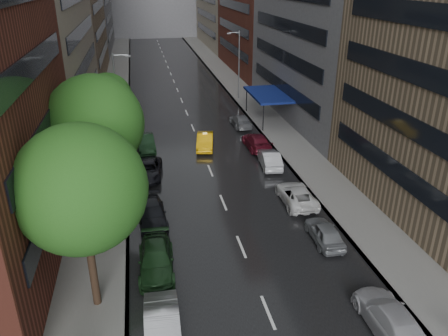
# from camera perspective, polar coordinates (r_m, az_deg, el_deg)

# --- Properties ---
(road) EXTENTS (14.00, 140.00, 0.01)m
(road) POSITION_cam_1_polar(r_m,az_deg,el_deg) (64.88, -5.93, 9.69)
(road) COLOR black
(road) RESTS_ON ground
(sidewalk_left) EXTENTS (4.00, 140.00, 0.15)m
(sidewalk_left) POSITION_cam_1_polar(r_m,az_deg,el_deg) (64.72, -13.98, 9.14)
(sidewalk_left) COLOR gray
(sidewalk_left) RESTS_ON ground
(sidewalk_right) EXTENTS (4.00, 140.00, 0.15)m
(sidewalk_right) POSITION_cam_1_polar(r_m,az_deg,el_deg) (66.25, 1.95, 10.16)
(sidewalk_right) COLOR gray
(sidewalk_right) RESTS_ON ground
(tree_near) EXTENTS (6.21, 6.21, 9.90)m
(tree_near) POSITION_cam_1_polar(r_m,az_deg,el_deg) (21.20, -18.21, -2.65)
(tree_near) COLOR #382619
(tree_near) RESTS_ON ground
(tree_mid) EXTENTS (6.40, 6.40, 10.19)m
(tree_mid) POSITION_cam_1_polar(r_m,az_deg,el_deg) (29.69, -16.51, 5.58)
(tree_mid) COLOR #382619
(tree_mid) RESTS_ON ground
(tree_far) EXTENTS (4.69, 4.69, 7.48)m
(tree_far) POSITION_cam_1_polar(r_m,az_deg,el_deg) (43.47, -14.93, 8.85)
(tree_far) COLOR #382619
(tree_far) RESTS_ON ground
(taxi) EXTENTS (2.36, 4.67, 1.47)m
(taxi) POSITION_cam_1_polar(r_m,az_deg,el_deg) (43.37, -2.49, 3.53)
(taxi) COLOR #FFB50D
(taxi) RESTS_ON ground
(parked_cars_left) EXTENTS (2.71, 29.81, 1.56)m
(parked_cars_left) POSITION_cam_1_polar(r_m,az_deg,el_deg) (31.49, -9.45, -5.12)
(parked_cars_left) COLOR #9E9EA3
(parked_cars_left) RESTS_ON ground
(parked_cars_right) EXTENTS (2.36, 36.60, 1.49)m
(parked_cars_right) POSITION_cam_1_polar(r_m,az_deg,el_deg) (35.75, 7.87, -1.34)
(parked_cars_right) COLOR #AFAEB4
(parked_cars_right) RESTS_ON ground
(street_lamp_left) EXTENTS (1.74, 0.22, 9.00)m
(street_lamp_left) POSITION_cam_1_polar(r_m,az_deg,el_deg) (44.11, -13.71, 8.89)
(street_lamp_left) COLOR gray
(street_lamp_left) RESTS_ON sidewalk_left
(street_lamp_right) EXTENTS (1.74, 0.22, 9.00)m
(street_lamp_right) POSITION_cam_1_polar(r_m,az_deg,el_deg) (60.19, 1.89, 13.44)
(street_lamp_right) COLOR gray
(street_lamp_right) RESTS_ON sidewalk_right
(awning) EXTENTS (4.00, 8.00, 3.12)m
(awning) POSITION_cam_1_polar(r_m,az_deg,el_deg) (51.44, 5.77, 9.52)
(awning) COLOR navy
(awning) RESTS_ON sidewalk_right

